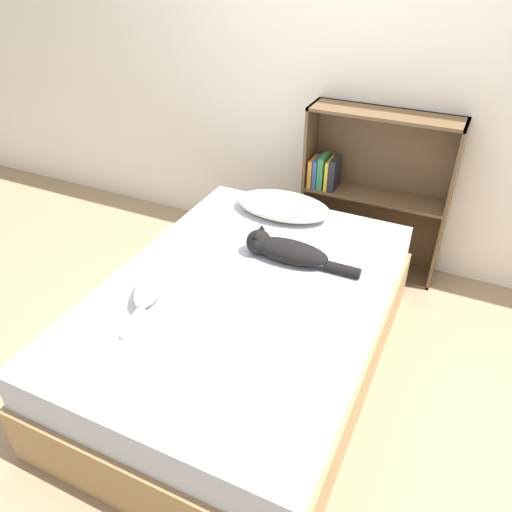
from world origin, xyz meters
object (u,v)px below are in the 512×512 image
object	(u,v)px
bookshelf	(371,190)
cat_light	(156,279)
bed	(244,328)
pillow	(283,206)
cat_dark	(285,250)

from	to	relation	value
bookshelf	cat_light	bearing A→B (deg)	-115.28
bed	pillow	bearing A→B (deg)	98.24
bed	bookshelf	size ratio (longest dim) A/B	1.79
cat_light	bookshelf	xyz separation A→B (m)	(0.71, 1.51, -0.03)
cat_dark	bookshelf	bearing A→B (deg)	-103.35
bed	cat_light	size ratio (longest dim) A/B	3.42
pillow	bookshelf	size ratio (longest dim) A/B	0.54
cat_dark	bookshelf	size ratio (longest dim) A/B	0.58
bed	cat_light	distance (m)	0.55
bed	bookshelf	world-z (taller)	bookshelf
pillow	cat_dark	bearing A→B (deg)	-66.24
bed	cat_dark	xyz separation A→B (m)	(0.09, 0.32, 0.34)
bed	bookshelf	xyz separation A→B (m)	(0.32, 1.31, 0.31)
bed	cat_dark	bearing A→B (deg)	73.87
bed	cat_light	bearing A→B (deg)	-152.83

